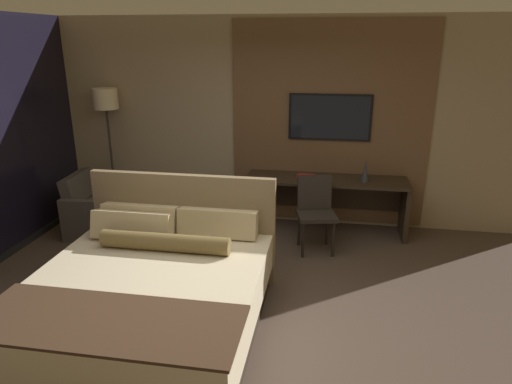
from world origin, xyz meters
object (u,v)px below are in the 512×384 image
object	(u,v)px
bed	(150,294)
tv	(330,117)
armchair_by_window	(104,212)
floor_lamp	(106,110)
vase_tall	(365,170)
desk_chair	(315,206)
desk	(326,194)
book	(305,176)

from	to	relation	value
bed	tv	world-z (taller)	tv
armchair_by_window	floor_lamp	world-z (taller)	floor_lamp
vase_tall	desk_chair	bearing A→B (deg)	-140.46
tv	vase_tall	distance (m)	0.85
bed	desk_chair	bearing A→B (deg)	54.62
desk_chair	tv	bearing A→B (deg)	69.19
desk	desk_chair	size ratio (longest dim) A/B	2.31
desk	floor_lamp	world-z (taller)	floor_lamp
vase_tall	book	size ratio (longest dim) A/B	1.32
desk	desk_chair	xyz separation A→B (m)	(-0.12, -0.60, 0.03)
armchair_by_window	vase_tall	size ratio (longest dim) A/B	3.08
floor_lamp	book	world-z (taller)	floor_lamp
bed	armchair_by_window	distance (m)	2.49
desk_chair	book	xyz separation A→B (m)	(-0.17, 0.59, 0.21)
desk_chair	book	distance (m)	0.65
vase_tall	book	distance (m)	0.78
book	desk_chair	bearing A→B (deg)	-74.34
floor_lamp	book	distance (m)	2.90
desk_chair	book	world-z (taller)	desk_chair
tv	book	distance (m)	0.84
armchair_by_window	bed	bearing A→B (deg)	-147.79
book	armchair_by_window	bearing A→B (deg)	-169.24
desk	vase_tall	xyz separation A→B (m)	(0.48, -0.10, 0.38)
vase_tall	book	world-z (taller)	vase_tall
armchair_by_window	desk	bearing A→B (deg)	-84.35
bed	floor_lamp	distance (m)	3.26
book	bed	bearing A→B (deg)	-115.54
desk_chair	vase_tall	bearing A→B (deg)	26.65
bed	floor_lamp	xyz separation A→B (m)	(-1.58, 2.58, 1.22)
bed	armchair_by_window	bearing A→B (deg)	126.44
desk_chair	floor_lamp	xyz separation A→B (m)	(-2.95, 0.65, 1.01)
tv	vase_tall	size ratio (longest dim) A/B	3.53
desk	book	world-z (taller)	book
desk	tv	bearing A→B (deg)	90.00
bed	desk	xyz separation A→B (m)	(1.48, 2.52, 0.18)
tv	desk_chair	xyz separation A→B (m)	(-0.12, -0.83, -0.96)
floor_lamp	vase_tall	bearing A→B (deg)	-2.51
tv	armchair_by_window	bearing A→B (deg)	-165.78
bed	desk	distance (m)	2.93
tv	floor_lamp	world-z (taller)	floor_lamp
tv	desk_chair	world-z (taller)	tv
bed	desk	bearing A→B (deg)	59.54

